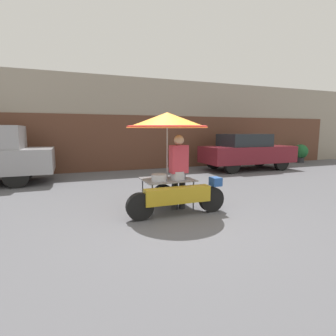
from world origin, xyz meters
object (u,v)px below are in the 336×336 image
at_px(vendor_person, 179,168).
at_px(parked_car, 247,151).
at_px(vendor_motorcycle_cart, 169,135).
at_px(potted_plant, 300,152).

bearing_deg(vendor_person, parked_car, 40.50).
height_order(vendor_motorcycle_cart, parked_car, vendor_motorcycle_cart).
xyz_separation_m(vendor_motorcycle_cart, parked_car, (5.36, 4.33, -0.81)).
bearing_deg(parked_car, vendor_person, -139.50).
relative_size(vendor_motorcycle_cart, potted_plant, 2.13).
distance_m(vendor_person, potted_plant, 11.14).
distance_m(vendor_motorcycle_cart, potted_plant, 11.32).
xyz_separation_m(vendor_person, parked_car, (5.15, 4.40, -0.10)).
distance_m(parked_car, potted_plant, 4.64).
bearing_deg(vendor_person, vendor_motorcycle_cart, 160.15).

